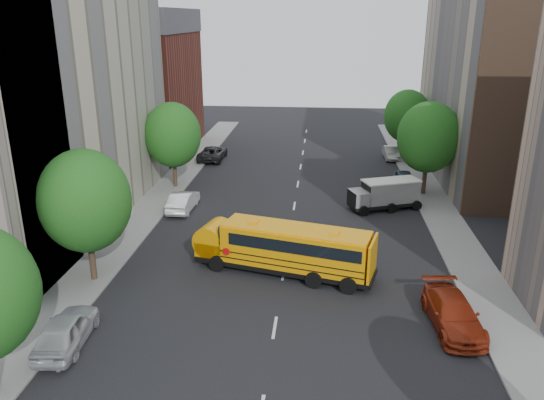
# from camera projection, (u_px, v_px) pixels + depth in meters

# --- Properties ---
(ground) EXTENTS (120.00, 120.00, 0.00)m
(ground) POSITION_uv_depth(u_px,v_px,m) (286.00, 259.00, 33.95)
(ground) COLOR black
(ground) RESTS_ON ground
(sidewalk_left) EXTENTS (3.00, 80.00, 0.12)m
(sidewalk_left) POSITION_uv_depth(u_px,v_px,m) (137.00, 223.00, 39.65)
(sidewalk_left) COLOR slate
(sidewalk_left) RESTS_ON ground
(sidewalk_right) EXTENTS (3.00, 80.00, 0.12)m
(sidewalk_right) POSITION_uv_depth(u_px,v_px,m) (452.00, 234.00, 37.61)
(sidewalk_right) COLOR slate
(sidewalk_right) RESTS_ON ground
(lane_markings) EXTENTS (0.15, 64.00, 0.01)m
(lane_markings) POSITION_uv_depth(u_px,v_px,m) (294.00, 206.00, 43.35)
(lane_markings) COLOR silver
(lane_markings) RESTS_ON ground
(building_left_cream) EXTENTS (10.00, 26.00, 20.00)m
(building_left_cream) POSITION_uv_depth(u_px,v_px,m) (42.00, 86.00, 37.91)
(building_left_cream) COLOR #BCB597
(building_left_cream) RESTS_ON ground
(building_left_redbrick) EXTENTS (10.00, 15.00, 13.00)m
(building_left_redbrick) POSITION_uv_depth(u_px,v_px,m) (145.00, 93.00, 59.74)
(building_left_redbrick) COLOR maroon
(building_left_redbrick) RESTS_ON ground
(building_right_far) EXTENTS (10.00, 22.00, 18.00)m
(building_right_far) POSITION_uv_depth(u_px,v_px,m) (499.00, 82.00, 48.20)
(building_right_far) COLOR tan
(building_right_far) RESTS_ON ground
(street_tree_1) EXTENTS (5.12, 5.12, 7.90)m
(street_tree_1) POSITION_uv_depth(u_px,v_px,m) (85.00, 201.00, 29.54)
(street_tree_1) COLOR #38281C
(street_tree_1) RESTS_ON ground
(street_tree_2) EXTENTS (4.99, 4.99, 7.71)m
(street_tree_2) POSITION_uv_depth(u_px,v_px,m) (173.00, 135.00, 46.51)
(street_tree_2) COLOR #38281C
(street_tree_2) RESTS_ON ground
(street_tree_4) EXTENTS (5.25, 5.25, 8.10)m
(street_tree_4) POSITION_uv_depth(u_px,v_px,m) (428.00, 137.00, 44.47)
(street_tree_4) COLOR #38281C
(street_tree_4) RESTS_ON ground
(street_tree_5) EXTENTS (4.86, 4.86, 7.51)m
(street_tree_5) POSITION_uv_depth(u_px,v_px,m) (407.00, 116.00, 55.88)
(street_tree_5) COLOR #38281C
(street_tree_5) RESTS_ON ground
(school_bus) EXTENTS (11.13, 5.13, 3.07)m
(school_bus) POSITION_uv_depth(u_px,v_px,m) (283.00, 246.00, 31.61)
(school_bus) COLOR black
(school_bus) RESTS_ON ground
(safari_truck) EXTENTS (5.91, 3.81, 2.40)m
(safari_truck) POSITION_uv_depth(u_px,v_px,m) (385.00, 194.00, 42.30)
(safari_truck) COLOR black
(safari_truck) RESTS_ON ground
(parked_car_0) EXTENTS (2.26, 4.86, 1.61)m
(parked_car_0) POSITION_uv_depth(u_px,v_px,m) (66.00, 330.00, 24.79)
(parked_car_0) COLOR #B6B8BD
(parked_car_0) RESTS_ON ground
(parked_car_1) EXTENTS (1.72, 4.65, 1.52)m
(parked_car_1) POSITION_uv_depth(u_px,v_px,m) (183.00, 201.00, 42.23)
(parked_car_1) COLOR white
(parked_car_1) RESTS_ON ground
(parked_car_2) EXTENTS (2.58, 5.46, 1.51)m
(parked_car_2) POSITION_uv_depth(u_px,v_px,m) (213.00, 153.00, 57.11)
(parked_car_2) COLOR black
(parked_car_2) RESTS_ON ground
(parked_car_3) EXTENTS (2.65, 5.52, 1.55)m
(parked_car_3) POSITION_uv_depth(u_px,v_px,m) (453.00, 313.00, 26.26)
(parked_car_3) COLOR maroon
(parked_car_3) RESTS_ON ground
(parked_car_4) EXTENTS (1.84, 4.41, 1.49)m
(parked_car_4) POSITION_uv_depth(u_px,v_px,m) (404.00, 180.00, 47.60)
(parked_car_4) COLOR #2E3C51
(parked_car_4) RESTS_ON ground
(parked_car_5) EXTENTS (1.46, 4.01, 1.31)m
(parked_car_5) POSITION_uv_depth(u_px,v_px,m) (391.00, 153.00, 57.55)
(parked_car_5) COLOR gray
(parked_car_5) RESTS_ON ground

